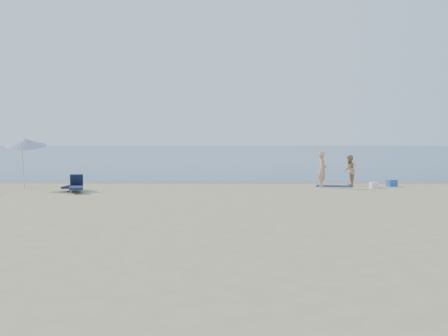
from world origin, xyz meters
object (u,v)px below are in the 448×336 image
object	(u,v)px
person_right	(349,170)
umbrella_near	(26,143)
blue_cooler	(392,183)
person_left	(322,169)

from	to	relation	value
person_right	umbrella_near	world-z (taller)	umbrella_near
blue_cooler	person_right	bearing A→B (deg)	150.29
blue_cooler	umbrella_near	world-z (taller)	umbrella_near
person_right	umbrella_near	xyz separation A→B (m)	(-16.30, -1.45, 1.45)
person_left	blue_cooler	xyz separation A→B (m)	(3.67, 0.61, -0.74)
person_left	person_right	bearing A→B (deg)	-44.65
blue_cooler	person_left	bearing A→B (deg)	168.35
blue_cooler	umbrella_near	xyz separation A→B (m)	(-18.40, -1.13, 2.08)
blue_cooler	umbrella_near	distance (m)	18.56
person_left	umbrella_near	xyz separation A→B (m)	(-14.73, -0.52, 1.35)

